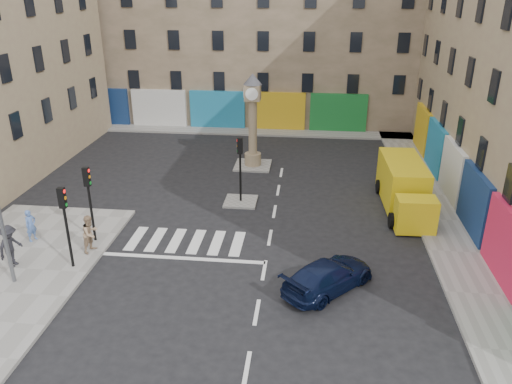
% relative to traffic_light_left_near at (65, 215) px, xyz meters
% --- Properties ---
extents(ground, '(120.00, 120.00, 0.00)m').
position_rel_traffic_light_left_near_xyz_m(ground, '(8.30, -0.20, -2.62)').
color(ground, black).
rests_on(ground, ground).
extents(sidewalk_right, '(2.60, 30.00, 0.15)m').
position_rel_traffic_light_left_near_xyz_m(sidewalk_right, '(17.00, 9.80, -2.55)').
color(sidewalk_right, gray).
rests_on(sidewalk_right, ground).
extents(sidewalk_far, '(32.00, 2.40, 0.15)m').
position_rel_traffic_light_left_near_xyz_m(sidewalk_far, '(4.30, 22.00, -2.55)').
color(sidewalk_far, gray).
rests_on(sidewalk_far, ground).
extents(island_near, '(1.80, 1.80, 0.12)m').
position_rel_traffic_light_left_near_xyz_m(island_near, '(6.30, 7.80, -2.56)').
color(island_near, gray).
rests_on(island_near, ground).
extents(island_far, '(2.40, 2.40, 0.12)m').
position_rel_traffic_light_left_near_xyz_m(island_far, '(6.30, 13.80, -2.56)').
color(island_far, gray).
rests_on(island_far, ground).
extents(building_far, '(32.00, 10.00, 17.00)m').
position_rel_traffic_light_left_near_xyz_m(building_far, '(4.30, 27.80, 5.88)').
color(building_far, gray).
rests_on(building_far, ground).
extents(traffic_light_left_near, '(0.28, 0.22, 3.70)m').
position_rel_traffic_light_left_near_xyz_m(traffic_light_left_near, '(0.00, 0.00, 0.00)').
color(traffic_light_left_near, black).
rests_on(traffic_light_left_near, sidewalk_left).
extents(traffic_light_left_far, '(0.28, 0.22, 3.70)m').
position_rel_traffic_light_left_near_xyz_m(traffic_light_left_far, '(0.00, 2.40, 0.00)').
color(traffic_light_left_far, black).
rests_on(traffic_light_left_far, sidewalk_left).
extents(traffic_light_island, '(0.28, 0.22, 3.70)m').
position_rel_traffic_light_left_near_xyz_m(traffic_light_island, '(6.30, 7.80, -0.03)').
color(traffic_light_island, black).
rests_on(traffic_light_island, island_near).
extents(clock_pillar, '(1.20, 1.20, 6.10)m').
position_rel_traffic_light_left_near_xyz_m(clock_pillar, '(6.30, 13.80, 0.93)').
color(clock_pillar, '#928360').
rests_on(clock_pillar, island_far).
extents(navy_sedan, '(4.22, 4.37, 1.25)m').
position_rel_traffic_light_left_near_xyz_m(navy_sedan, '(11.02, -0.32, -1.99)').
color(navy_sedan, black).
rests_on(navy_sedan, ground).
extents(yellow_van, '(2.46, 6.82, 2.46)m').
position_rel_traffic_light_left_near_xyz_m(yellow_van, '(15.30, 8.16, -1.40)').
color(yellow_van, gold).
rests_on(yellow_van, ground).
extents(pedestrian_blue, '(0.56, 0.67, 1.57)m').
position_rel_traffic_light_left_near_xyz_m(pedestrian_blue, '(-2.94, 2.04, -1.69)').
color(pedestrian_blue, '#4F71B5').
rests_on(pedestrian_blue, sidewalk_left).
extents(pedestrian_tan, '(0.91, 1.03, 1.78)m').
position_rel_traffic_light_left_near_xyz_m(pedestrian_tan, '(0.30, 1.39, -1.58)').
color(pedestrian_tan, '#A28263').
rests_on(pedestrian_tan, sidewalk_left).
extents(pedestrian_dark, '(0.91, 1.35, 1.93)m').
position_rel_traffic_light_left_near_xyz_m(pedestrian_dark, '(-2.59, -0.24, -1.50)').
color(pedestrian_dark, black).
rests_on(pedestrian_dark, sidewalk_left).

